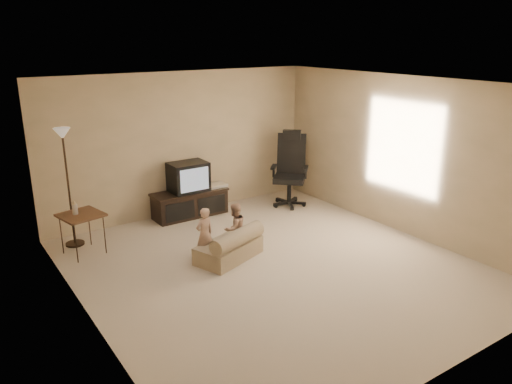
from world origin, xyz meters
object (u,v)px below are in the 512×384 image
tv_stand (190,194)px  side_table (80,215)px  floor_lamp (65,161)px  office_chair (290,179)px  toddler_left (205,234)px  child_sofa (231,247)px  toddler_right (235,228)px

tv_stand → side_table: size_ratio=1.64×
tv_stand → floor_lamp: 2.26m
office_chair → side_table: size_ratio=1.67×
side_table → floor_lamp: 0.83m
office_chair → floor_lamp: (-3.91, 0.33, 0.82)m
side_table → floor_lamp: (-0.03, 0.40, 0.72)m
tv_stand → floor_lamp: size_ratio=0.75×
office_chair → toddler_left: (-2.51, -1.27, -0.11)m
child_sofa → toddler_left: bearing=128.6°
side_table → toddler_left: 1.83m
tv_stand → office_chair: size_ratio=0.98×
toddler_left → floor_lamp: bearing=-58.4°
child_sofa → toddler_left: size_ratio=1.40×
toddler_left → office_chair: bearing=-162.8°
tv_stand → floor_lamp: (-2.06, -0.16, 0.92)m
side_table → child_sofa: (1.69, -1.39, -0.40)m
toddler_left → tv_stand: bearing=-120.2°
tv_stand → side_table: bearing=-164.8°
office_chair → toddler_left: bearing=-108.7°
toddler_left → child_sofa: bearing=138.7°
side_table → toddler_right: size_ratio=1.08×
toddler_left → side_table: bearing=-50.6°
toddler_left → toddler_right: toddler_left is taller
tv_stand → toddler_left: size_ratio=1.74×
child_sofa → toddler_right: bearing=24.5°
side_table → toddler_left: (1.37, -1.20, -0.20)m
office_chair → side_table: office_chair is taller
office_chair → toddler_right: bearing=-102.7°
child_sofa → toddler_left: 0.42m
tv_stand → toddler_right: 1.80m
tv_stand → toddler_right: (-0.18, -1.79, -0.02)m
child_sofa → toddler_right: size_ratio=1.43×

